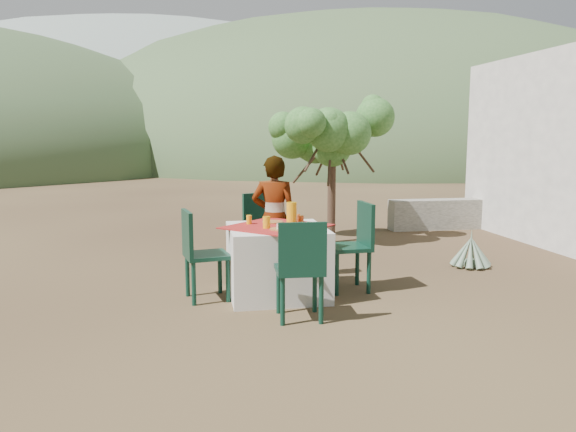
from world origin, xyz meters
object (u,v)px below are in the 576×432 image
(chair_right, at_px, (355,242))
(shrub_tree, at_px, (335,142))
(chair_near, at_px, (301,266))
(agave, at_px, (471,252))
(person, at_px, (274,218))
(chair_far, at_px, (264,228))
(table, at_px, (277,261))
(chair_left, at_px, (199,251))
(juice_pitcher, at_px, (292,214))

(chair_right, height_order, shrub_tree, shrub_tree)
(chair_near, height_order, agave, chair_near)
(person, bearing_deg, chair_near, 108.96)
(chair_far, bearing_deg, table, -110.99)
(chair_near, relative_size, person, 0.64)
(chair_near, height_order, chair_left, same)
(agave, bearing_deg, chair_left, -165.95)
(chair_far, distance_m, chair_right, 1.39)
(table, bearing_deg, chair_near, -85.02)
(chair_right, bearing_deg, chair_far, -143.53)
(chair_near, xyz_separation_m, chair_left, (-0.91, 0.86, -0.00))
(table, height_order, chair_far, chair_far)
(chair_near, bearing_deg, table, -81.74)
(chair_right, distance_m, person, 1.04)
(table, bearing_deg, chair_far, 89.54)
(agave, bearing_deg, table, -162.55)
(chair_near, xyz_separation_m, agave, (2.65, 1.75, -0.34))
(person, distance_m, agave, 2.72)
(chair_right, bearing_deg, chair_near, -43.24)
(chair_left, relative_size, shrub_tree, 0.47)
(person, relative_size, agave, 2.61)
(chair_left, distance_m, juice_pitcher, 1.06)
(table, height_order, juice_pitcher, juice_pitcher)
(table, xyz_separation_m, chair_left, (-0.83, -0.03, 0.15))
(agave, bearing_deg, shrub_tree, 122.94)
(table, height_order, chair_left, chair_left)
(chair_near, xyz_separation_m, juice_pitcher, (0.09, 0.92, 0.36))
(table, bearing_deg, chair_right, 3.79)
(chair_left, distance_m, agave, 3.68)
(agave, relative_size, juice_pitcher, 2.28)
(chair_far, relative_size, chair_right, 1.01)
(table, bearing_deg, agave, 17.45)
(table, xyz_separation_m, person, (0.07, 0.67, 0.37))
(chair_far, bearing_deg, juice_pitcher, -102.56)
(chair_far, bearing_deg, chair_left, -146.23)
(chair_near, distance_m, chair_left, 1.25)
(chair_left, xyz_separation_m, shrub_tree, (2.24, 2.93, 1.09))
(person, xyz_separation_m, shrub_tree, (1.33, 2.23, 0.87))
(chair_right, distance_m, juice_pitcher, 0.80)
(chair_right, relative_size, person, 0.66)
(table, distance_m, person, 0.76)
(agave, xyz_separation_m, juice_pitcher, (-2.56, -0.84, 0.69))
(chair_far, bearing_deg, agave, -26.39)
(table, relative_size, shrub_tree, 0.64)
(chair_far, xyz_separation_m, chair_right, (0.88, -1.08, -0.00))
(chair_right, xyz_separation_m, shrub_tree, (0.51, 2.84, 1.07))
(table, distance_m, agave, 2.86)
(juice_pitcher, bearing_deg, chair_far, 97.97)
(chair_left, distance_m, shrub_tree, 3.84)
(agave, bearing_deg, chair_near, -146.50)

